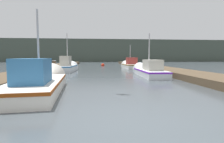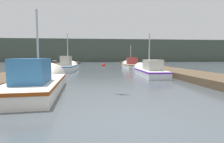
{
  "view_description": "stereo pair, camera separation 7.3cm",
  "coord_description": "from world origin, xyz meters",
  "px_view_note": "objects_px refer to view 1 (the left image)",
  "views": [
    {
      "loc": [
        -0.77,
        -3.5,
        1.42
      ],
      "look_at": [
        0.32,
        8.22,
        0.45
      ],
      "focal_mm": 28.0,
      "sensor_mm": 36.0,
      "label": 1
    },
    {
      "loc": [
        -0.7,
        -3.51,
        1.42
      ],
      "look_at": [
        0.32,
        8.22,
        0.45
      ],
      "focal_mm": 28.0,
      "sensor_mm": 36.0,
      "label": 2
    }
  ],
  "objects_px": {
    "fishing_boat_0": "(41,81)",
    "fishing_boat_3": "(130,65)",
    "mooring_piling_1": "(134,64)",
    "mooring_piling_0": "(54,67)",
    "channel_buoy": "(103,65)",
    "fishing_boat_2": "(68,67)",
    "fishing_boat_1": "(148,71)"
  },
  "relations": [
    {
      "from": "fishing_boat_0",
      "to": "mooring_piling_0",
      "type": "relative_size",
      "value": 5.36
    },
    {
      "from": "fishing_boat_3",
      "to": "fishing_boat_0",
      "type": "bearing_deg",
      "value": -118.76
    },
    {
      "from": "fishing_boat_1",
      "to": "fishing_boat_3",
      "type": "xyz_separation_m",
      "value": [
        0.28,
        8.63,
        0.04
      ]
    },
    {
      "from": "fishing_boat_0",
      "to": "fishing_boat_1",
      "type": "bearing_deg",
      "value": 35.11
    },
    {
      "from": "fishing_boat_2",
      "to": "fishing_boat_3",
      "type": "height_order",
      "value": "fishing_boat_2"
    },
    {
      "from": "fishing_boat_1",
      "to": "mooring_piling_0",
      "type": "xyz_separation_m",
      "value": [
        -7.71,
        2.83,
        0.18
      ]
    },
    {
      "from": "fishing_boat_1",
      "to": "mooring_piling_1",
      "type": "xyz_separation_m",
      "value": [
        1.24,
        10.82,
        0.14
      ]
    },
    {
      "from": "channel_buoy",
      "to": "mooring_piling_1",
      "type": "bearing_deg",
      "value": -42.97
    },
    {
      "from": "fishing_boat_2",
      "to": "mooring_piling_1",
      "type": "xyz_separation_m",
      "value": [
        8.05,
        5.93,
        0.07
      ]
    },
    {
      "from": "fishing_boat_3",
      "to": "mooring_piling_0",
      "type": "relative_size",
      "value": 3.99
    },
    {
      "from": "fishing_boat_2",
      "to": "mooring_piling_1",
      "type": "distance_m",
      "value": 10.0
    },
    {
      "from": "fishing_boat_1",
      "to": "fishing_boat_3",
      "type": "relative_size",
      "value": 1.25
    },
    {
      "from": "fishing_boat_0",
      "to": "fishing_boat_2",
      "type": "distance_m",
      "value": 10.29
    },
    {
      "from": "fishing_boat_0",
      "to": "fishing_boat_1",
      "type": "height_order",
      "value": "fishing_boat_0"
    },
    {
      "from": "mooring_piling_0",
      "to": "fishing_boat_3",
      "type": "bearing_deg",
      "value": 35.95
    },
    {
      "from": "fishing_boat_0",
      "to": "mooring_piling_0",
      "type": "xyz_separation_m",
      "value": [
        -1.35,
        8.22,
        0.17
      ]
    },
    {
      "from": "fishing_boat_3",
      "to": "mooring_piling_1",
      "type": "xyz_separation_m",
      "value": [
        0.96,
        2.19,
        0.11
      ]
    },
    {
      "from": "fishing_boat_2",
      "to": "channel_buoy",
      "type": "distance_m",
      "value": 10.53
    },
    {
      "from": "mooring_piling_0",
      "to": "channel_buoy",
      "type": "bearing_deg",
      "value": 67.77
    },
    {
      "from": "fishing_boat_0",
      "to": "channel_buoy",
      "type": "xyz_separation_m",
      "value": [
        3.49,
        20.04,
        -0.24
      ]
    },
    {
      "from": "fishing_boat_0",
      "to": "fishing_boat_2",
      "type": "height_order",
      "value": "fishing_boat_2"
    },
    {
      "from": "fishing_boat_2",
      "to": "mooring_piling_1",
      "type": "height_order",
      "value": "fishing_boat_2"
    },
    {
      "from": "fishing_boat_2",
      "to": "mooring_piling_0",
      "type": "distance_m",
      "value": 2.25
    },
    {
      "from": "fishing_boat_2",
      "to": "fishing_boat_3",
      "type": "distance_m",
      "value": 8.01
    },
    {
      "from": "fishing_boat_3",
      "to": "mooring_piling_0",
      "type": "bearing_deg",
      "value": -147.44
    },
    {
      "from": "fishing_boat_2",
      "to": "fishing_boat_0",
      "type": "bearing_deg",
      "value": -85.37
    },
    {
      "from": "fishing_boat_0",
      "to": "fishing_boat_3",
      "type": "distance_m",
      "value": 15.51
    },
    {
      "from": "mooring_piling_1",
      "to": "channel_buoy",
      "type": "height_order",
      "value": "mooring_piling_1"
    },
    {
      "from": "fishing_boat_1",
      "to": "fishing_boat_0",
      "type": "bearing_deg",
      "value": -138.31
    },
    {
      "from": "mooring_piling_1",
      "to": "fishing_boat_3",
      "type": "bearing_deg",
      "value": -113.62
    },
    {
      "from": "mooring_piling_0",
      "to": "fishing_boat_2",
      "type": "bearing_deg",
      "value": 66.29
    },
    {
      "from": "channel_buoy",
      "to": "fishing_boat_0",
      "type": "bearing_deg",
      "value": -99.87
    }
  ]
}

